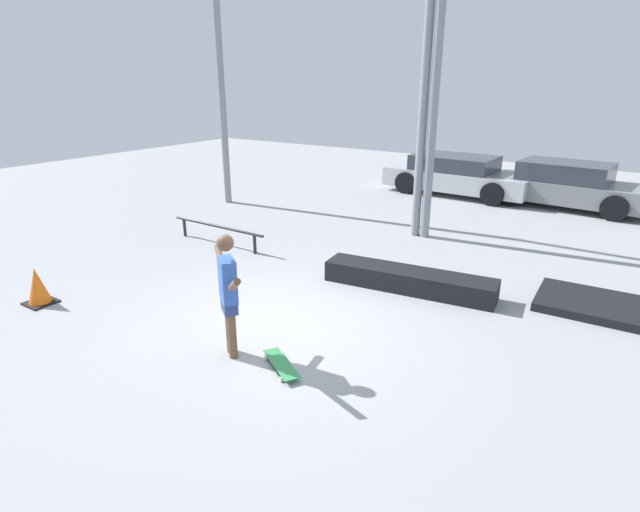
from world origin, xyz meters
TOP-DOWN VIEW (x-y plane):
  - ground_plane at (0.00, 0.00)m, footprint 36.00×36.00m
  - skateboarder at (0.02, -0.91)m, footprint 1.19×0.90m
  - skateboard at (0.79, -0.83)m, footprint 0.80×0.59m
  - grind_box at (1.09, 2.42)m, footprint 3.04×0.94m
  - grind_rail at (-3.50, 2.41)m, footprint 2.67×0.11m
  - canopy_support_left at (-3.12, 5.52)m, footprint 6.21×0.20m
  - canopy_support_right at (3.12, 5.52)m, footprint 6.21×0.20m
  - parked_car_silver at (-0.81, 10.38)m, footprint 4.60×2.15m
  - parked_car_grey at (2.38, 10.44)m, footprint 4.41×2.12m
  - traffic_cone at (-3.74, -1.47)m, footprint 0.44×0.44m

SIDE VIEW (x-z plane):
  - ground_plane at x=0.00m, z-range 0.00..0.00m
  - skateboard at x=0.79m, z-range 0.03..0.10m
  - grind_box at x=1.09m, z-range 0.00..0.36m
  - traffic_cone at x=-3.74m, z-range -0.01..0.61m
  - grind_rail at x=-3.50m, z-range 0.13..0.58m
  - parked_car_silver at x=-0.81m, z-range 0.00..1.21m
  - parked_car_grey at x=2.38m, z-range -0.01..1.26m
  - skateboarder at x=0.02m, z-range 0.11..1.80m
  - canopy_support_left at x=-3.12m, z-range 0.74..7.64m
  - canopy_support_right at x=3.12m, z-range 0.74..7.64m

